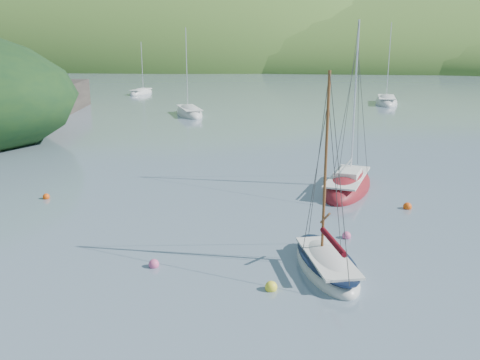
# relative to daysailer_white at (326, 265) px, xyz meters

# --- Properties ---
(ground) EXTENTS (700.00, 700.00, 0.00)m
(ground) POSITION_rel_daysailer_white_xyz_m (-5.20, -1.05, -0.21)
(ground) COLOR slate
(ground) RESTS_ON ground
(shoreline_hills) EXTENTS (690.00, 135.00, 56.00)m
(shoreline_hills) POSITION_rel_daysailer_white_xyz_m (-14.86, 171.37, -0.21)
(shoreline_hills) COLOR #386727
(shoreline_hills) RESTS_ON ground
(daysailer_white) EXTENTS (3.62, 6.02, 8.70)m
(daysailer_white) POSITION_rel_daysailer_white_xyz_m (0.00, 0.00, 0.00)
(daysailer_white) COLOR silver
(daysailer_white) RESTS_ON ground
(sloop_red) EXTENTS (4.26, 7.97, 11.21)m
(sloop_red) POSITION_rel_daysailer_white_xyz_m (1.48, 12.18, 0.01)
(sloop_red) COLOR maroon
(sloop_red) RESTS_ON ground
(distant_sloop_a) EXTENTS (5.79, 8.28, 11.20)m
(distant_sloop_a) POSITION_rel_daysailer_white_xyz_m (-15.92, 42.53, -0.02)
(distant_sloop_a) COLOR silver
(distant_sloop_a) RESTS_ON ground
(distant_sloop_b) EXTENTS (3.61, 8.68, 12.09)m
(distant_sloop_b) POSITION_rel_daysailer_white_xyz_m (9.17, 57.19, -0.01)
(distant_sloop_b) COLOR silver
(distant_sloop_b) RESTS_ON ground
(distant_sloop_c) EXTENTS (3.31, 6.65, 9.07)m
(distant_sloop_c) POSITION_rel_daysailer_white_xyz_m (-29.35, 64.85, -0.04)
(distant_sloop_c) COLOR silver
(distant_sloop_c) RESTS_ON ground
(mooring_buoys) EXTENTS (21.46, 11.43, 0.48)m
(mooring_buoys) POSITION_rel_daysailer_white_xyz_m (-2.97, 3.29, -0.09)
(mooring_buoys) COLOR #FFF034
(mooring_buoys) RESTS_ON ground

